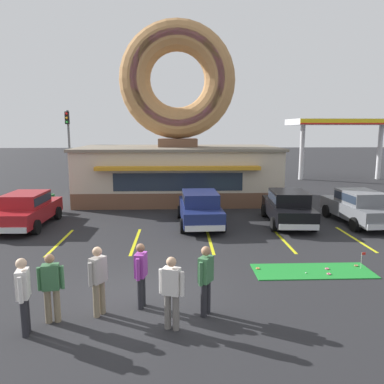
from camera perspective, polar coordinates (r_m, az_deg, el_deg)
ground_plane at (r=10.64m, az=-7.09°, el=-15.36°), size 160.00×160.00×0.00m
donut_shop_building at (r=23.56m, az=-2.17°, el=7.83°), size 12.30×6.75×10.96m
putting_mat at (r=12.73m, az=17.88°, el=-11.39°), size 3.74×1.34×0.03m
mini_donut_near_left at (r=12.45m, az=9.99°, el=-11.39°), size 0.13×0.13×0.04m
mini_donut_near_right at (r=13.61m, az=23.72°, el=-10.22°), size 0.13×0.13×0.04m
mini_donut_mid_left at (r=12.57m, az=20.14°, el=-11.63°), size 0.13×0.13×0.04m
mini_donut_mid_centre at (r=12.99m, az=19.89°, el=-10.93°), size 0.13×0.13×0.04m
golf_ball at (r=12.43m, az=16.96°, el=-11.69°), size 0.04×0.04×0.04m
putting_flag_pin at (r=13.34m, az=24.57°, el=-8.91°), size 0.13×0.01×0.55m
car_grey at (r=19.42m, az=24.06°, el=-1.92°), size 2.18×4.65×1.60m
car_red at (r=18.79m, az=-23.80°, el=-2.27°), size 2.05×4.59×1.60m
car_navy at (r=17.49m, az=1.22°, el=-2.27°), size 2.11×4.62×1.60m
car_black at (r=18.26m, az=14.42°, el=-2.07°), size 2.22×4.67×1.60m
pedestrian_blue_sweater_man at (r=9.47m, az=-20.67°, el=-13.10°), size 0.59×0.30×1.67m
pedestrian_hooded_kid at (r=9.67m, az=-7.78°, el=-12.02°), size 0.31×0.59×1.68m
pedestrian_leather_jacket_man at (r=9.15m, az=-24.30°, el=-13.78°), size 0.30×0.59×1.75m
pedestrian_clipboard_woman at (r=9.45m, az=-14.10°, el=-12.53°), size 0.41×0.52×1.73m
pedestrian_beanie_man at (r=8.62m, az=-3.13°, el=-14.61°), size 0.56×0.36×1.70m
pedestrian_crossing_woman at (r=9.20m, az=2.11°, el=-12.84°), size 0.41×0.52×1.73m
trash_bin at (r=21.75m, az=-20.84°, el=-1.55°), size 0.57×0.57×0.97m
traffic_light_pole at (r=29.19m, az=-18.28°, el=7.64°), size 0.28×0.47×5.80m
gas_station_canopy at (r=35.74m, az=22.00°, el=9.56°), size 9.00×4.46×5.30m
parking_stripe_left at (r=15.99m, az=-19.42°, el=-7.19°), size 0.12×3.60×0.01m
parking_stripe_mid_left at (r=15.38m, az=-8.59°, el=-7.41°), size 0.12×3.60×0.01m
parking_stripe_centre at (r=15.33m, az=2.71°, el=-7.36°), size 0.12×3.60×0.01m
parking_stripe_mid_right at (r=15.87m, az=13.65°, el=-7.04°), size 0.12×3.60×0.01m
parking_stripe_right at (r=16.93m, az=23.54°, el=-6.53°), size 0.12×3.60×0.01m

